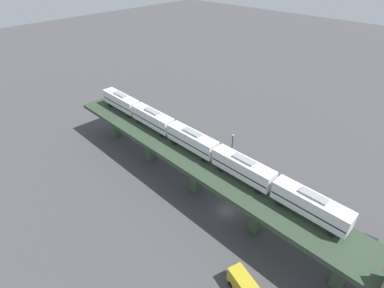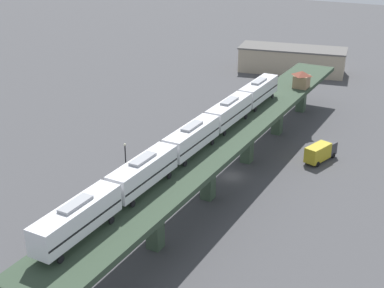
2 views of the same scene
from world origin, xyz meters
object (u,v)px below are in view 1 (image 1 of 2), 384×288
Objects in this scene: street_car_blue at (369,243)px; street_car_black at (172,138)px; subway_train at (192,140)px; street_lamp at (232,145)px.

street_car_blue and street_car_black have the same top height.
street_car_blue is 1.02× the size of street_car_black.
subway_train reaches higher than street_car_blue.
street_car_black is (0.08, -48.48, 0.00)m from street_car_blue.
subway_train is 9.00× the size of street_lamp.
street_car_blue is (-8.17, 33.65, -9.82)m from subway_train.
street_car_blue is at bearing 103.64° from subway_train.
subway_train reaches higher than street_lamp.
street_car_blue is 0.66× the size of street_lamp.
street_lamp is at bearing 174.51° from subway_train.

